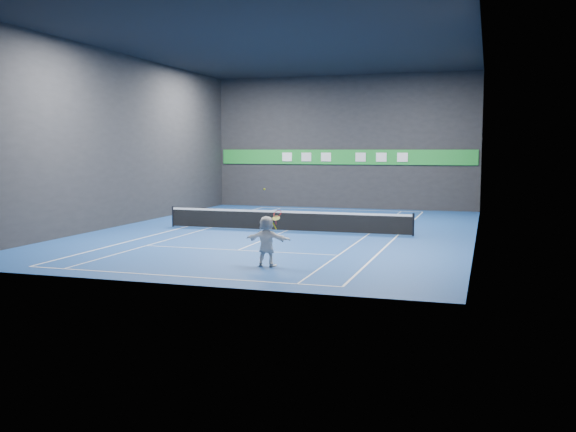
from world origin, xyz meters
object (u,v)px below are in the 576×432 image
(player, at_px, (267,241))
(tennis_ball, at_px, (264,189))
(tennis_net, at_px, (286,220))
(tennis_racket, at_px, (277,216))

(player, height_order, tennis_ball, tennis_ball)
(player, bearing_deg, tennis_ball, -47.47)
(tennis_net, bearing_deg, player, -76.39)
(tennis_net, bearing_deg, tennis_ball, -76.98)
(tennis_ball, bearing_deg, player, -50.29)
(tennis_ball, height_order, tennis_racket, tennis_ball)
(player, bearing_deg, tennis_racket, -169.45)
(tennis_ball, xyz_separation_m, tennis_racket, (0.49, -0.12, -0.90))
(tennis_racket, bearing_deg, tennis_ball, 166.13)
(tennis_net, height_order, tennis_racket, tennis_racket)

